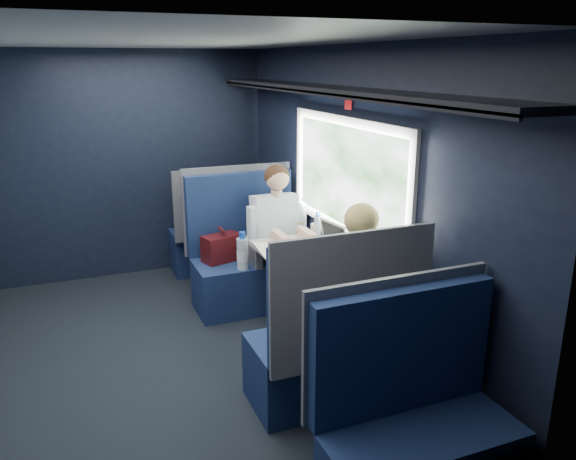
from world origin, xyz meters
name	(u,v)px	position (x,y,z in m)	size (l,w,h in m)	color
ground	(177,365)	(0.00, 0.00, -0.01)	(2.80, 4.20, 0.01)	black
room_shell	(168,169)	(0.02, 0.00, 1.48)	(3.00, 4.40, 2.40)	black
table	(304,263)	(1.03, 0.00, 0.66)	(0.62, 1.00, 0.74)	#54565E
seat_bay_near	(246,260)	(0.84, 0.87, 0.42)	(1.04, 0.62, 1.26)	#0D193C
seat_bay_far	(332,347)	(0.85, -0.87, 0.41)	(1.04, 0.62, 1.26)	#0D193C
seat_row_front	(220,234)	(0.85, 1.80, 0.41)	(1.04, 0.51, 1.16)	#0D193C
seat_row_back	(415,431)	(0.85, -1.80, 0.41)	(1.04, 0.51, 1.16)	#0D193C
man	(279,232)	(1.10, 0.70, 0.72)	(0.53, 0.56, 1.32)	black
woman	(355,287)	(1.10, -0.71, 0.73)	(0.53, 0.56, 1.32)	black
papers	(298,255)	(0.98, -0.02, 0.74)	(0.53, 0.76, 0.01)	white
laptop	(327,244)	(1.22, -0.03, 0.81)	(0.30, 0.36, 0.25)	silver
bottle_small	(318,225)	(1.33, 0.39, 0.83)	(0.06, 0.06, 0.21)	silver
cup	(315,229)	(1.33, 0.44, 0.79)	(0.07, 0.07, 0.09)	white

